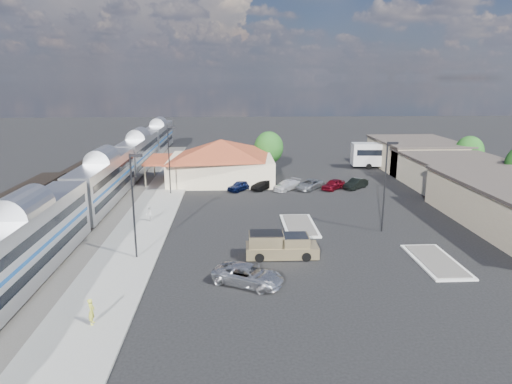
{
  "coord_description": "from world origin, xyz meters",
  "views": [
    {
      "loc": [
        -2.75,
        -42.52,
        14.87
      ],
      "look_at": [
        -0.29,
        5.65,
        2.8
      ],
      "focal_mm": 32.0,
      "sensor_mm": 36.0,
      "label": 1
    }
  ],
  "objects_px": {
    "suv": "(248,275)",
    "coach_bus": "(391,154)",
    "station_depot": "(221,160)",
    "pickup_truck": "(282,246)"
  },
  "relations": [
    {
      "from": "pickup_truck",
      "to": "suv",
      "type": "height_order",
      "value": "pickup_truck"
    },
    {
      "from": "station_depot",
      "to": "pickup_truck",
      "type": "bearing_deg",
      "value": -79.0
    },
    {
      "from": "suv",
      "to": "coach_bus",
      "type": "height_order",
      "value": "coach_bus"
    },
    {
      "from": "suv",
      "to": "coach_bus",
      "type": "distance_m",
      "value": 50.99
    },
    {
      "from": "pickup_truck",
      "to": "station_depot",
      "type": "bearing_deg",
      "value": 11.54
    },
    {
      "from": "suv",
      "to": "coach_bus",
      "type": "xyz_separation_m",
      "value": [
        25.74,
        43.98,
        1.69
      ]
    },
    {
      "from": "station_depot",
      "to": "pickup_truck",
      "type": "height_order",
      "value": "station_depot"
    },
    {
      "from": "station_depot",
      "to": "suv",
      "type": "relative_size",
      "value": 3.43
    },
    {
      "from": "station_depot",
      "to": "suv",
      "type": "bearing_deg",
      "value": -85.43
    },
    {
      "from": "suv",
      "to": "station_depot",
      "type": "bearing_deg",
      "value": 32.17
    }
  ]
}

